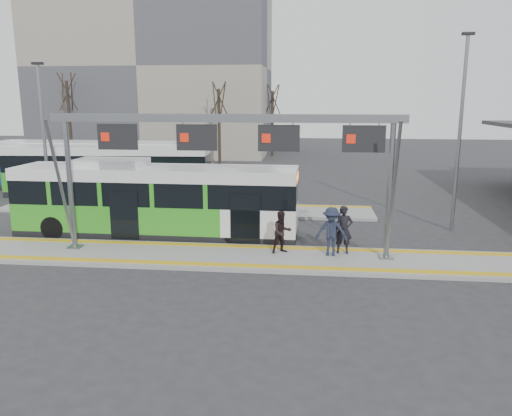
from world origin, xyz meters
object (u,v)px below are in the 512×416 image
at_px(passenger_a, 344,230).
at_px(hero_bus, 156,201).
at_px(passenger_b, 282,232).
at_px(passenger_c, 331,232).
at_px(gantry, 228,143).

bearing_deg(passenger_a, hero_bus, 163.95).
height_order(hero_bus, passenger_b, hero_bus).
bearing_deg(passenger_c, hero_bus, 165.63).
xyz_separation_m(gantry, passenger_c, (3.83, 0.13, -3.23)).
relative_size(gantry, passenger_a, 7.13).
height_order(gantry, passenger_a, gantry).
bearing_deg(passenger_b, passenger_c, -32.74).
bearing_deg(passenger_a, passenger_c, -144.94).
bearing_deg(passenger_c, passenger_b, 179.90).
height_order(hero_bus, passenger_c, hero_bus).
relative_size(hero_bus, passenger_c, 6.63).
distance_m(gantry, passenger_a, 5.40).
height_order(hero_bus, passenger_a, hero_bus).
bearing_deg(passenger_c, gantry, -173.41).
xyz_separation_m(gantry, passenger_b, (1.99, 0.28, -3.35)).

